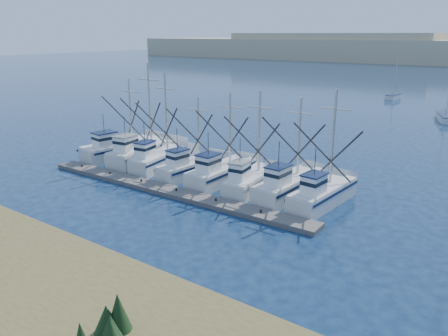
% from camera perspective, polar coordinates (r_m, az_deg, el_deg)
% --- Properties ---
extents(ground, '(500.00, 500.00, 0.00)m').
position_cam_1_polar(ground, '(28.14, -6.21, -9.85)').
color(ground, '#0C1A37').
rests_on(ground, ground).
extents(floating_dock, '(27.07, 2.06, 0.36)m').
position_cam_1_polar(floating_dock, '(36.82, -7.42, -2.92)').
color(floating_dock, '#615B57').
rests_on(floating_dock, ground).
extents(trawler_fleet, '(26.72, 9.16, 9.95)m').
position_cam_1_polar(trawler_fleet, '(40.64, -3.79, 0.28)').
color(trawler_fleet, silver).
rests_on(trawler_fleet, ground).
extents(sailboat_near, '(3.76, 6.96, 8.10)m').
position_cam_1_polar(sailboat_near, '(74.98, 26.91, 5.91)').
color(sailboat_near, silver).
rests_on(sailboat_near, ground).
extents(sailboat_far, '(2.02, 4.92, 8.10)m').
position_cam_1_polar(sailboat_far, '(95.96, 21.22, 8.69)').
color(sailboat_far, silver).
rests_on(sailboat_far, ground).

